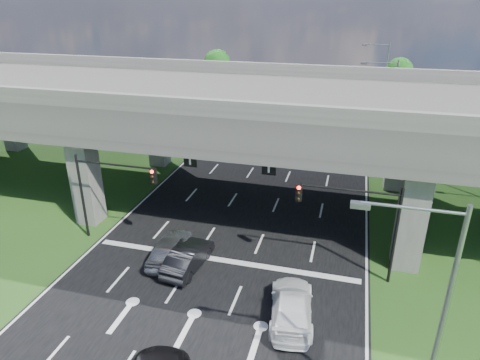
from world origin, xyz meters
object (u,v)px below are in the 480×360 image
at_px(streetlight_far, 388,105).
at_px(streetlight_beyond, 382,76).
at_px(streetlight_near, 430,317).
at_px(signal_left, 109,184).
at_px(car_dark, 188,257).
at_px(car_silver, 170,248).
at_px(signal_right, 357,214).
at_px(car_white, 292,306).

xyz_separation_m(streetlight_far, streetlight_beyond, (0.00, 16.00, 0.00)).
bearing_deg(streetlight_near, signal_left, 150.98).
height_order(streetlight_beyond, car_dark, streetlight_beyond).
relative_size(streetlight_beyond, car_silver, 2.11).
xyz_separation_m(signal_right, car_silver, (-11.09, -1.14, -3.35)).
bearing_deg(car_dark, signal_right, -164.52).
xyz_separation_m(streetlight_near, car_silver, (-13.36, 8.80, -5.01)).
bearing_deg(streetlight_far, streetlight_beyond, 90.00).
relative_size(streetlight_near, car_silver, 2.11).
relative_size(signal_left, car_white, 1.14).
distance_m(signal_left, car_silver, 5.77).
bearing_deg(car_white, car_dark, -30.31).
xyz_separation_m(signal_right, car_white, (-2.85, -4.53, -3.39)).
bearing_deg(car_silver, streetlight_far, -125.97).
bearing_deg(streetlight_far, signal_right, -96.47).
relative_size(signal_left, car_dark, 1.32).
bearing_deg(signal_left, streetlight_far, 48.22).
bearing_deg(streetlight_far, streetlight_near, -90.00).
distance_m(streetlight_far, car_dark, 25.35).
xyz_separation_m(streetlight_far, car_white, (-5.12, -24.58, -5.05)).
relative_size(streetlight_far, car_silver, 2.11).
xyz_separation_m(signal_right, streetlight_near, (2.27, -9.94, 1.66)).
distance_m(signal_right, car_white, 6.33).
bearing_deg(car_white, car_silver, -30.34).
distance_m(car_dark, car_white, 7.32).
relative_size(signal_right, car_dark, 1.32).
height_order(streetlight_far, car_white, streetlight_far).
relative_size(streetlight_near, car_dark, 2.19).
bearing_deg(car_white, streetlight_near, 125.40).
bearing_deg(streetlight_near, car_white, 133.40).
height_order(signal_right, car_silver, signal_right).
distance_m(signal_left, car_white, 13.99).
bearing_deg(streetlight_beyond, signal_left, -116.43).
bearing_deg(car_silver, car_white, 153.91).
bearing_deg(signal_left, car_silver, -14.02).
relative_size(signal_right, signal_left, 1.00).
bearing_deg(signal_left, car_white, -19.47).
distance_m(signal_right, car_silver, 11.64).
height_order(streetlight_near, streetlight_far, same).
relative_size(signal_right, car_white, 1.14).
relative_size(signal_left, streetlight_far, 0.60).
bearing_deg(car_dark, streetlight_far, -113.42).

